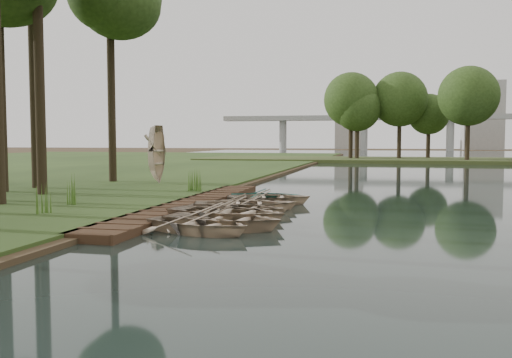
% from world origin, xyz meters
% --- Properties ---
extents(ground, '(300.00, 300.00, 0.00)m').
position_xyz_m(ground, '(0.00, 0.00, 0.00)').
color(ground, '#3D2F1D').
extents(boardwalk, '(1.60, 16.00, 0.30)m').
position_xyz_m(boardwalk, '(-1.60, 0.00, 0.15)').
color(boardwalk, '#372315').
rests_on(boardwalk, ground).
extents(peninsula, '(50.00, 14.00, 0.45)m').
position_xyz_m(peninsula, '(8.00, 50.00, 0.23)').
color(peninsula, '#3D4A21').
rests_on(peninsula, ground).
extents(far_trees, '(45.60, 5.60, 8.80)m').
position_xyz_m(far_trees, '(4.67, 50.00, 6.43)').
color(far_trees, black).
rests_on(far_trees, peninsula).
extents(bridge, '(95.90, 4.00, 8.60)m').
position_xyz_m(bridge, '(12.31, 120.00, 7.08)').
color(bridge, '#A5A5A0').
rests_on(bridge, ground).
extents(building_a, '(10.00, 8.00, 18.00)m').
position_xyz_m(building_a, '(30.00, 140.00, 9.00)').
color(building_a, '#A5A5A0').
rests_on(building_a, ground).
extents(building_b, '(8.00, 8.00, 12.00)m').
position_xyz_m(building_b, '(-5.00, 145.00, 6.00)').
color(building_b, '#A5A5A0').
rests_on(building_b, ground).
extents(rowboat_0, '(4.01, 3.44, 0.70)m').
position_xyz_m(rowboat_0, '(0.71, -5.64, 0.40)').
color(rowboat_0, tan).
rests_on(rowboat_0, water).
extents(rowboat_1, '(3.92, 2.99, 0.76)m').
position_xyz_m(rowboat_1, '(1.20, -4.84, 0.43)').
color(rowboat_1, tan).
rests_on(rowboat_1, water).
extents(rowboat_2, '(4.45, 3.54, 0.83)m').
position_xyz_m(rowboat_2, '(0.96, -3.56, 0.46)').
color(rowboat_2, tan).
rests_on(rowboat_2, water).
extents(rowboat_3, '(3.68, 2.72, 0.74)m').
position_xyz_m(rowboat_3, '(0.82, -2.12, 0.42)').
color(rowboat_3, tan).
rests_on(rowboat_3, water).
extents(rowboat_4, '(4.22, 3.49, 0.76)m').
position_xyz_m(rowboat_4, '(0.84, -0.88, 0.43)').
color(rowboat_4, tan).
rests_on(rowboat_4, water).
extents(rowboat_5, '(3.29, 2.51, 0.64)m').
position_xyz_m(rowboat_5, '(1.10, 0.23, 0.37)').
color(rowboat_5, tan).
rests_on(rowboat_5, water).
extents(rowboat_6, '(3.95, 3.22, 0.72)m').
position_xyz_m(rowboat_6, '(1.21, 1.85, 0.41)').
color(rowboat_6, tan).
rests_on(rowboat_6, water).
extents(rowboat_7, '(3.39, 2.73, 0.62)m').
position_xyz_m(rowboat_7, '(0.76, 3.08, 0.36)').
color(rowboat_7, '#276D5C').
rests_on(rowboat_7, water).
extents(stored_rowboat, '(3.37, 2.50, 0.67)m').
position_xyz_m(stored_rowboat, '(-6.51, 8.43, 0.64)').
color(stored_rowboat, tan).
rests_on(stored_rowboat, bank).
extents(tree_6, '(4.68, 4.68, 12.28)m').
position_xyz_m(tree_6, '(-9.79, 9.46, 10.47)').
color(tree_6, black).
rests_on(tree_6, bank).
extents(reeds_0, '(0.60, 0.60, 0.95)m').
position_xyz_m(reeds_0, '(-5.11, -4.46, 0.77)').
color(reeds_0, '#3F661E').
rests_on(reeds_0, bank).
extents(reeds_1, '(0.60, 0.60, 1.09)m').
position_xyz_m(reeds_1, '(-5.54, -1.82, 0.84)').
color(reeds_1, '#3F661E').
rests_on(reeds_1, bank).
extents(reeds_2, '(0.60, 0.60, 0.95)m').
position_xyz_m(reeds_2, '(-3.11, 4.53, 0.78)').
color(reeds_2, '#3F661E').
rests_on(reeds_2, bank).
extents(reeds_3, '(0.60, 0.60, 1.01)m').
position_xyz_m(reeds_3, '(-2.94, 4.68, 0.81)').
color(reeds_3, '#3F661E').
rests_on(reeds_3, bank).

